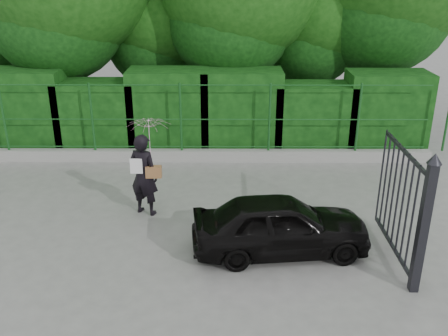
{
  "coord_description": "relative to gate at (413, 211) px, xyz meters",
  "views": [
    {
      "loc": [
        1.59,
        -7.92,
        4.88
      ],
      "look_at": [
        1.54,
        1.3,
        1.1
      ],
      "focal_mm": 40.0,
      "sensor_mm": 36.0,
      "label": 1
    }
  ],
  "objects": [
    {
      "name": "fence",
      "position": [
        -4.38,
        5.22,
        0.01
      ],
      "size": [
        14.13,
        0.06,
        1.8
      ],
      "color": "#174F1C",
      "rests_on": "kerb"
    },
    {
      "name": "car",
      "position": [
        -2.04,
        0.7,
        -0.65
      ],
      "size": [
        3.3,
        1.6,
        1.08
      ],
      "primitive_type": "imported",
      "rotation": [
        0.0,
        0.0,
        1.67
      ],
      "color": "black",
      "rests_on": "ground"
    },
    {
      "name": "ground",
      "position": [
        -4.6,
        0.72,
        -1.19
      ],
      "size": [
        80.0,
        80.0,
        0.0
      ],
      "primitive_type": "plane",
      "color": "gray"
    },
    {
      "name": "woman",
      "position": [
        -4.62,
        2.24,
        0.13
      ],
      "size": [
        0.96,
        0.89,
        2.06
      ],
      "color": "black",
      "rests_on": "ground"
    },
    {
      "name": "gate",
      "position": [
        0.0,
        0.0,
        0.0
      ],
      "size": [
        0.22,
        2.33,
        2.36
      ],
      "color": "black",
      "rests_on": "ground"
    },
    {
      "name": "hedge",
      "position": [
        -4.58,
        6.22,
        -0.13
      ],
      "size": [
        14.2,
        1.2,
        2.25
      ],
      "color": "black",
      "rests_on": "ground"
    },
    {
      "name": "kerb",
      "position": [
        -4.6,
        5.22,
        -1.04
      ],
      "size": [
        14.0,
        0.25,
        0.3
      ],
      "primitive_type": "cube",
      "color": "#9E9E99",
      "rests_on": "ground"
    }
  ]
}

